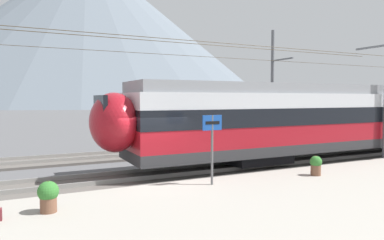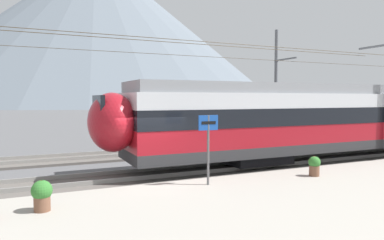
{
  "view_description": "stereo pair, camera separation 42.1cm",
  "coord_description": "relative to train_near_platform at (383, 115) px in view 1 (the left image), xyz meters",
  "views": [
    {
      "loc": [
        -4.29,
        -12.14,
        3.17
      ],
      "look_at": [
        3.09,
        2.99,
        2.15
      ],
      "focal_mm": 33.18,
      "sensor_mm": 36.0,
      "label": 1
    },
    {
      "loc": [
        -3.91,
        -12.32,
        3.17
      ],
      "look_at": [
        3.09,
        2.99,
        2.15
      ],
      "focal_mm": 33.18,
      "sensor_mm": 36.0,
      "label": 2
    }
  ],
  "objects": [
    {
      "name": "ground_plane",
      "position": [
        -14.21,
        -1.11,
        -2.23
      ],
      "size": [
        400.0,
        400.0,
        0.0
      ],
      "primitive_type": "plane",
      "color": "#565659"
    },
    {
      "name": "potted_plant_platform_edge",
      "position": [
        -8.6,
        -3.51,
        -1.52
      ],
      "size": [
        0.44,
        0.44,
        0.74
      ],
      "color": "brown",
      "rests_on": "platform_slab"
    },
    {
      "name": "mountain_central_peak",
      "position": [
        15.96,
        184.89,
        38.36
      ],
      "size": [
        194.98,
        194.98,
        81.18
      ],
      "primitive_type": "cone",
      "color": "slate",
      "rests_on": "ground"
    },
    {
      "name": "track_far",
      "position": [
        -14.21,
        5.6,
        -2.16
      ],
      "size": [
        120.0,
        3.0,
        0.28
      ],
      "color": "#5B5651",
      "rests_on": "ground"
    },
    {
      "name": "track_near",
      "position": [
        -14.21,
        0.0,
        -2.16
      ],
      "size": [
        120.0,
        3.0,
        0.28
      ],
      "color": "#5B5651",
      "rests_on": "ground"
    },
    {
      "name": "train_near_platform",
      "position": [
        0.0,
        0.0,
        0.0
      ],
      "size": [
        32.14,
        3.01,
        4.27
      ],
      "color": "#2D2D30",
      "rests_on": "track_near"
    },
    {
      "name": "catenary_mast_far_side",
      "position": [
        -1.8,
        7.43,
        2.0
      ],
      "size": [
        48.31,
        2.28,
        8.13
      ],
      "color": "slate",
      "rests_on": "ground"
    },
    {
      "name": "platform_sign",
      "position": [
        -12.78,
        -3.06,
        -0.23
      ],
      "size": [
        0.7,
        0.08,
        2.32
      ],
      "color": "#59595B",
      "rests_on": "platform_slab"
    },
    {
      "name": "potted_plant_by_shelter",
      "position": [
        -17.9,
        -3.77,
        -1.48
      ],
      "size": [
        0.52,
        0.52,
        0.79
      ],
      "color": "brown",
      "rests_on": "platform_slab"
    },
    {
      "name": "platform_slab",
      "position": [
        -14.21,
        -5.59,
        -2.08
      ],
      "size": [
        120.0,
        6.96,
        0.3
      ],
      "primitive_type": "cube",
      "color": "#A39E93",
      "rests_on": "ground"
    }
  ]
}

